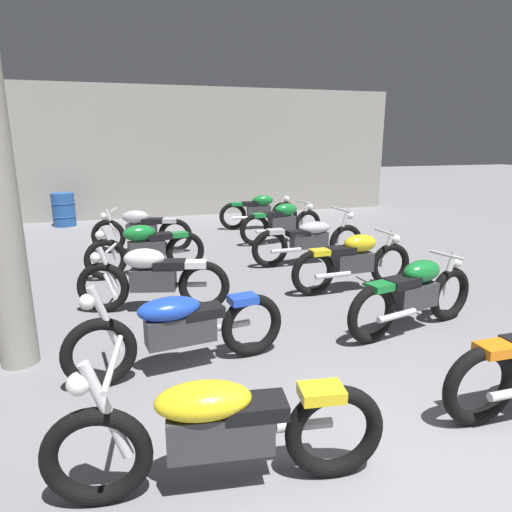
{
  "coord_description": "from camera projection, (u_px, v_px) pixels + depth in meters",
  "views": [
    {
      "loc": [
        -1.84,
        -1.73,
        2.21
      ],
      "look_at": [
        0.0,
        4.33,
        0.55
      ],
      "focal_mm": 31.74,
      "sensor_mm": 36.0,
      "label": 1
    }
  ],
  "objects": [
    {
      "name": "oil_drum",
      "position": [
        64.0,
        209.0,
        11.61
      ],
      "size": [
        0.59,
        0.59,
        0.85
      ],
      "color": "#23519E",
      "rests_on": "ground"
    },
    {
      "name": "motorcycle_left_row_2",
      "position": [
        153.0,
        278.0,
        5.84
      ],
      "size": [
        1.94,
        0.66,
        0.88
      ],
      "color": "black",
      "rests_on": "ground"
    },
    {
      "name": "motorcycle_right_row_2",
      "position": [
        354.0,
        261.0,
        6.64
      ],
      "size": [
        1.97,
        0.48,
        0.88
      ],
      "color": "black",
      "rests_on": "ground"
    },
    {
      "name": "back_wall",
      "position": [
        183.0,
        153.0,
        12.89
      ],
      "size": [
        12.82,
        0.24,
        3.6
      ],
      "primitive_type": "cube",
      "color": "#9E998E",
      "rests_on": "ground"
    },
    {
      "name": "motorcycle_right_row_1",
      "position": [
        415.0,
        293.0,
        5.24
      ],
      "size": [
        1.94,
        0.67,
        0.88
      ],
      "color": "black",
      "rests_on": "ground"
    },
    {
      "name": "motorcycle_right_row_3",
      "position": [
        310.0,
        239.0,
        8.09
      ],
      "size": [
        2.17,
        0.68,
        0.97
      ],
      "color": "black",
      "rests_on": "ground"
    },
    {
      "name": "motorcycle_right_row_4",
      "position": [
        282.0,
        222.0,
        9.74
      ],
      "size": [
        1.96,
        0.58,
        0.88
      ],
      "color": "black",
      "rests_on": "ground"
    },
    {
      "name": "motorcycle_right_row_5",
      "position": [
        259.0,
        211.0,
        11.21
      ],
      "size": [
        1.97,
        0.49,
        0.88
      ],
      "color": "black",
      "rests_on": "ground"
    },
    {
      "name": "motorcycle_left_row_1",
      "position": [
        179.0,
        327.0,
        4.33
      ],
      "size": [
        2.17,
        0.69,
        0.97
      ],
      "color": "black",
      "rests_on": "ground"
    },
    {
      "name": "motorcycle_left_row_0",
      "position": [
        218.0,
        428.0,
        2.83
      ],
      "size": [
        2.17,
        0.68,
        0.97
      ],
      "color": "black",
      "rests_on": "ground"
    },
    {
      "name": "motorcycle_left_row_3",
      "position": [
        146.0,
        248.0,
        7.41
      ],
      "size": [
        1.97,
        0.57,
        0.88
      ],
      "color": "black",
      "rests_on": "ground"
    },
    {
      "name": "motorcycle_left_row_4",
      "position": [
        141.0,
        230.0,
        8.88
      ],
      "size": [
        1.94,
        0.64,
        0.88
      ],
      "color": "black",
      "rests_on": "ground"
    }
  ]
}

